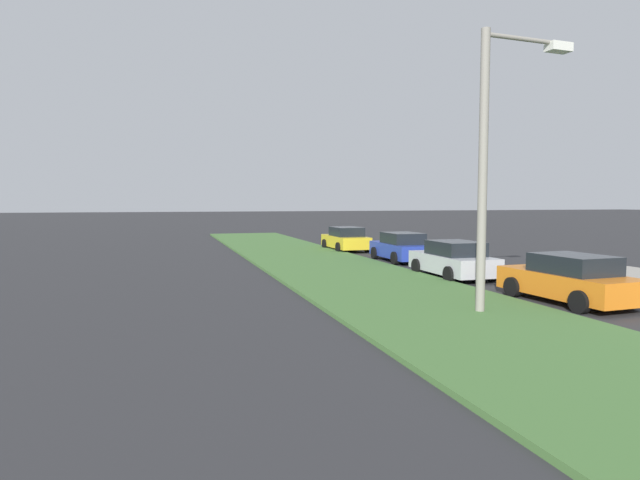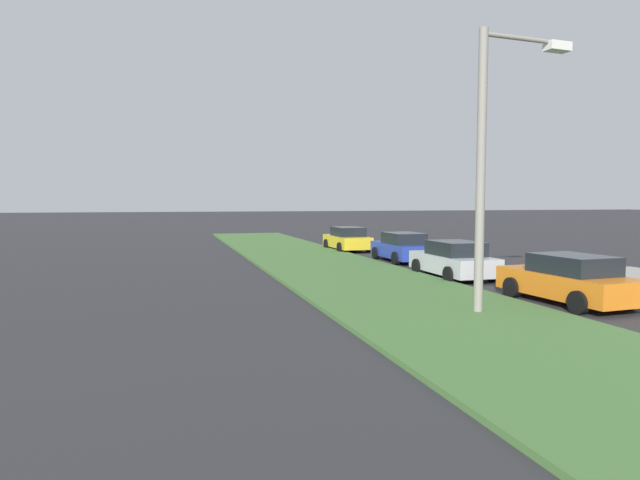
{
  "view_description": "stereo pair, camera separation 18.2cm",
  "coord_description": "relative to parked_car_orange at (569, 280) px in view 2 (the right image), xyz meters",
  "views": [
    {
      "loc": [
        -9.01,
        14.01,
        3.05
      ],
      "look_at": [
        11.92,
        7.77,
        1.47
      ],
      "focal_mm": 30.19,
      "sensor_mm": 36.0,
      "label": 1
    },
    {
      "loc": [
        -9.06,
        13.84,
        3.05
      ],
      "look_at": [
        11.92,
        7.77,
        1.47
      ],
      "focal_mm": 30.19,
      "sensor_mm": 36.0,
      "label": 2
    }
  ],
  "objects": [
    {
      "name": "grass_median",
      "position": [
        5.88,
        4.4,
        -0.66
      ],
      "size": [
        60.0,
        6.0,
        0.12
      ],
      "primitive_type": "cube",
      "color": "#477238",
      "rests_on": "ground"
    },
    {
      "name": "parked_car_orange",
      "position": [
        0.0,
        0.0,
        0.0
      ],
      "size": [
        4.39,
        2.2,
        1.47
      ],
      "rotation": [
        0.0,
        0.0,
        0.05
      ],
      "color": "orange",
      "rests_on": "ground"
    },
    {
      "name": "parked_car_silver",
      "position": [
        5.77,
        0.51,
        0.0
      ],
      "size": [
        4.32,
        2.06,
        1.47
      ],
      "rotation": [
        0.0,
        0.0,
        -0.01
      ],
      "color": "#B2B5BA",
      "rests_on": "ground"
    },
    {
      "name": "parked_car_blue",
      "position": [
        11.63,
        0.01,
        0.0
      ],
      "size": [
        4.35,
        2.11,
        1.47
      ],
      "rotation": [
        0.0,
        0.0,
        -0.03
      ],
      "color": "#23389E",
      "rests_on": "ground"
    },
    {
      "name": "parked_car_yellow",
      "position": [
        17.98,
        0.77,
        0.0
      ],
      "size": [
        4.31,
        2.04,
        1.47
      ],
      "rotation": [
        0.0,
        0.0,
        0.01
      ],
      "color": "gold",
      "rests_on": "ground"
    },
    {
      "name": "streetlight",
      "position": [
        -0.72,
        3.18,
        3.67
      ],
      "size": [
        0.48,
        2.88,
        7.5
      ],
      "color": "gray",
      "rests_on": "ground"
    }
  ]
}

